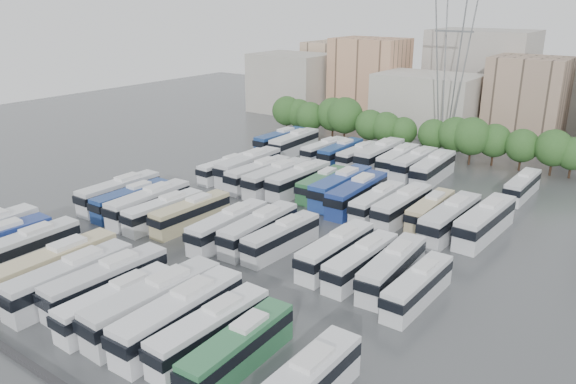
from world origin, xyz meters
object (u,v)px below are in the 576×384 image
Objects in this scene: bus_r2_s8 at (357,194)px; bus_r2_s3 at (259,174)px; bus_r1_s7 at (259,229)px; bus_r2_s10 at (402,206)px; bus_r0_s8 at (154,303)px; bus_r3_s5 at (359,155)px; bus_r1_s1 at (132,199)px; bus_r1_s4 at (191,213)px; bus_r0_s11 at (238,348)px; bus_r2_s11 at (430,210)px; bus_r3_s6 at (380,155)px; bus_r1_s2 at (149,203)px; bus_r3_s13 at (522,186)px; bus_r0_s4 at (55,266)px; bus_r2_s5 at (299,180)px; bus_r1_s8 at (281,237)px; bus_r3_s4 at (341,152)px; bus_r1_s12 at (392,268)px; bus_r1_s0 at (119,192)px; electricity_pylon at (453,45)px; bus_r0_s2 at (25,248)px; bus_r2_s4 at (276,178)px; bus_r2_s2 at (249,166)px; bus_r3_s1 at (294,143)px; bus_r1_s10 at (336,250)px; bus_r0_s7 at (117,302)px; bus_r1_s6 at (228,226)px; bus_r3_s8 at (415,163)px; bus_r0_s6 at (107,282)px; bus_r3_s9 at (433,168)px; bus_r0_s5 at (70,279)px; bus_r2_s6 at (322,184)px; bus_r2_s12 at (450,218)px; bus_r3_s0 at (280,140)px; bus_r3_s3 at (324,150)px; bus_r3_s7 at (398,160)px; bus_r2_s9 at (377,202)px; bus_r1_s11 at (361,261)px; bus_r1_s13 at (418,286)px; bus_r2_s1 at (227,168)px; bus_r2_s13 at (485,221)px.

bus_r2_s3 is at bearing -179.69° from bus_r2_s8.
bus_r2_s10 is (9.91, 16.39, 0.00)m from bus_r1_s7.
bus_r0_s8 is 54.11m from bus_r3_s5.
bus_r1_s1 reaches higher than bus_r1_s4.
bus_r2_s8 is at bearing 4.68° from bus_r2_s3.
bus_r0_s11 is 0.95× the size of bus_r1_s7.
bus_r2_s11 is 0.82× the size of bus_r3_s6.
bus_r2_s11 is at bearing 31.19° from bus_r1_s2.
bus_r3_s13 is (19.85, 34.21, -0.19)m from bus_r1_s7.
bus_r2_s5 is at bearing 84.56° from bus_r0_s4.
bus_r3_s4 is (-13.19, 34.58, 0.08)m from bus_r1_s8.
bus_r2_s11 is at bearing 5.56° from bus_r2_s3.
bus_r2_s5 is (13.05, 19.40, 0.16)m from bus_r1_s1.
bus_r1_s12 is (13.26, 0.26, 0.10)m from bus_r1_s8.
electricity_pylon is at bearing 67.02° from bus_r1_s0.
bus_r2_s4 reaches higher than bus_r0_s2.
bus_r1_s8 is 0.90× the size of bus_r2_s3.
bus_r2_s2 is at bearing 177.68° from bus_r2_s10.
bus_r3_s4 is (-13.25, 52.72, -0.26)m from bus_r0_s8.
bus_r3_s1 reaches higher than bus_r1_s8.
bus_r3_s6 reaches higher than bus_r1_s10.
bus_r2_s3 is 0.95× the size of bus_r2_s8.
bus_r0_s2 is 1.06× the size of bus_r0_s7.
bus_r1_s6 is 37.38m from bus_r3_s8.
bus_r0_s2 is at bearing -69.22° from bus_r1_s0.
bus_r3_s9 reaches higher than bus_r0_s6.
bus_r0_s2 is at bearing -123.92° from bus_r3_s13.
bus_r0_s5 is at bearing -109.79° from bus_r1_s7.
bus_r2_s4 is (13.28, 17.48, 0.05)m from bus_r1_s0.
bus_r1_s8 is at bearing -80.40° from bus_r3_s6.
bus_r2_s6 is (0.09, 19.77, -0.13)m from bus_r1_s6.
bus_r1_s7 is at bearing -134.64° from bus_r2_s12.
bus_r0_s6 reaches higher than bus_r3_s0.
bus_r2_s12 reaches higher than bus_r3_s3.
bus_r0_s8 reaches higher than bus_r2_s4.
bus_r2_s12 reaches higher than bus_r0_s7.
bus_r0_s11 is (23.01, 0.51, -0.25)m from bus_r0_s4.
bus_r3_s13 is (19.81, -1.59, -0.19)m from bus_r3_s7.
bus_r2_s9 is 0.88× the size of bus_r3_s1.
bus_r3_s8 is at bearing 107.35° from bus_r1_s11.
bus_r1_s2 reaches higher than bus_r1_s13.
bus_r2_s10 is at bearing -82.21° from bus_r3_s9.
electricity_pylon is at bearing 76.37° from bus_r2_s4.
bus_r0_s5 is at bearing -93.94° from bus_r3_s6.
bus_r3_s3 is at bearing 128.85° from bus_r1_s11.
bus_r1_s8 is 1.03× the size of bus_r2_s1.
bus_r1_s13 is 0.83× the size of bus_r2_s13.
bus_r1_s1 is (-9.84, 17.23, -0.23)m from bus_r0_s4.
bus_r3_s9 is (10.11, 35.41, 0.13)m from bus_r1_s6.
bus_r1_s8 reaches higher than bus_r2_s11.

